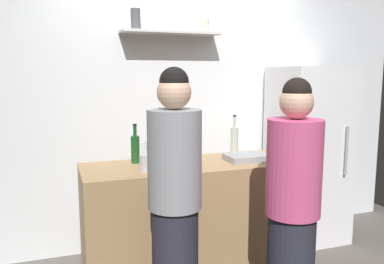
# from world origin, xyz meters

# --- Properties ---
(back_wall_assembly) EXTENTS (4.80, 0.32, 2.60)m
(back_wall_assembly) POSITION_xyz_m (-0.00, 1.25, 1.30)
(back_wall_assembly) COLOR white
(back_wall_assembly) RESTS_ON ground
(refrigerator) EXTENTS (0.65, 0.64, 1.69)m
(refrigerator) POSITION_xyz_m (1.19, 0.85, 0.84)
(refrigerator) COLOR white
(refrigerator) RESTS_ON ground
(counter) EXTENTS (1.72, 0.62, 0.92)m
(counter) POSITION_xyz_m (-0.12, 0.54, 0.46)
(counter) COLOR #9E7A51
(counter) RESTS_ON ground
(baking_pan) EXTENTS (0.34, 0.24, 0.05)m
(baking_pan) POSITION_xyz_m (0.33, 0.48, 0.95)
(baking_pan) COLOR gray
(baking_pan) RESTS_ON counter
(utensil_holder) EXTENTS (0.10, 0.10, 0.23)m
(utensil_holder) POSITION_xyz_m (-0.53, 0.40, 0.99)
(utensil_holder) COLOR #B2B2B7
(utensil_holder) RESTS_ON counter
(wine_bottle_green_glass) EXTENTS (0.07, 0.07, 0.31)m
(wine_bottle_green_glass) POSITION_xyz_m (-0.54, 0.70, 1.04)
(wine_bottle_green_glass) COLOR #19471E
(wine_bottle_green_glass) RESTS_ON counter
(wine_bottle_amber_glass) EXTENTS (0.07, 0.07, 0.34)m
(wine_bottle_amber_glass) POSITION_xyz_m (-0.34, 0.71, 1.05)
(wine_bottle_amber_glass) COLOR #472814
(wine_bottle_amber_glass) RESTS_ON counter
(wine_bottle_dark_glass) EXTENTS (0.07, 0.07, 0.32)m
(wine_bottle_dark_glass) POSITION_xyz_m (-0.39, 0.30, 1.05)
(wine_bottle_dark_glass) COLOR black
(wine_bottle_dark_glass) RESTS_ON counter
(wine_bottle_pale_glass) EXTENTS (0.07, 0.07, 0.34)m
(wine_bottle_pale_glass) POSITION_xyz_m (0.36, 0.78, 1.05)
(wine_bottle_pale_glass) COLOR #B2BFB2
(wine_bottle_pale_glass) RESTS_ON counter
(water_bottle_plastic) EXTENTS (0.09, 0.09, 0.21)m
(water_bottle_plastic) POSITION_xyz_m (0.65, 0.43, 1.02)
(water_bottle_plastic) COLOR silver
(water_bottle_plastic) RESTS_ON counter
(person_grey_hoodie) EXTENTS (0.34, 0.34, 1.67)m
(person_grey_hoodie) POSITION_xyz_m (-0.44, -0.03, 0.83)
(person_grey_hoodie) COLOR #262633
(person_grey_hoodie) RESTS_ON ground
(person_pink_top) EXTENTS (0.34, 0.34, 1.60)m
(person_pink_top) POSITION_xyz_m (0.24, -0.32, 0.79)
(person_pink_top) COLOR #262633
(person_pink_top) RESTS_ON ground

